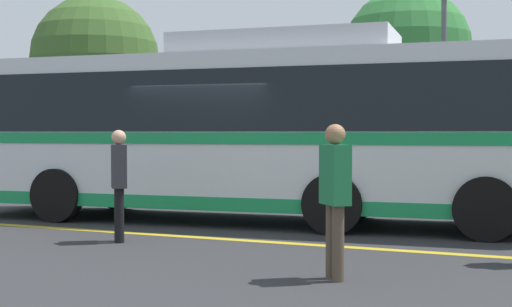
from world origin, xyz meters
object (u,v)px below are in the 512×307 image
pedestrian_2 (335,191)px  tree_0 (407,52)px  pedestrian_0 (119,178)px  parked_car_1 (133,165)px  street_lamp (444,46)px  tree_1 (95,59)px  transit_bus (257,128)px

pedestrian_2 → tree_0: 16.26m
pedestrian_0 → pedestrian_2: size_ratio=0.97×
parked_car_1 → pedestrian_0: bearing=-145.8°
tree_0 → parked_car_1: bearing=-133.9°
pedestrian_2 → street_lamp: (-0.53, 11.57, 2.95)m
street_lamp → tree_0: tree_0 is taller
pedestrian_2 → tree_0: size_ratio=0.28×
parked_car_1 → tree_1: size_ratio=0.61×
transit_bus → pedestrian_0: size_ratio=6.93×
pedestrian_0 → tree_0: (1.51, 14.34, 3.34)m
transit_bus → pedestrian_0: transit_bus is taller
parked_car_1 → tree_0: size_ratio=0.67×
transit_bus → tree_0: tree_0 is taller
street_lamp → pedestrian_2: bearing=-87.4°
parked_car_1 → pedestrian_0: 9.14m
pedestrian_0 → pedestrian_2: 4.10m
transit_bus → parked_car_1: 7.51m
pedestrian_2 → pedestrian_0: bearing=29.1°
transit_bus → street_lamp: size_ratio=2.08×
pedestrian_2 → tree_0: tree_0 is taller
tree_0 → tree_1: (-12.16, -0.20, 0.23)m
transit_bus → pedestrian_0: (-0.97, -3.07, -0.79)m
transit_bus → pedestrian_2: 5.38m
pedestrian_0 → tree_0: bearing=-42.9°
pedestrian_0 → tree_0: size_ratio=0.27×
transit_bus → street_lamp: (2.34, 7.09, 2.19)m
tree_0 → tree_1: bearing=-179.0°
parked_car_1 → pedestrian_2: pedestrian_2 is taller
transit_bus → pedestrian_0: 3.32m
pedestrian_0 → street_lamp: bearing=-55.0°
transit_bus → street_lamp: bearing=-23.4°
tree_1 → transit_bus: bearing=-43.6°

